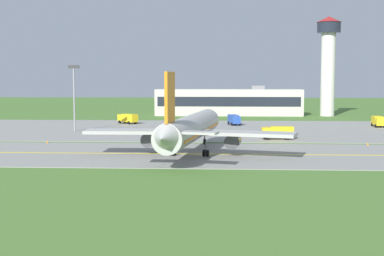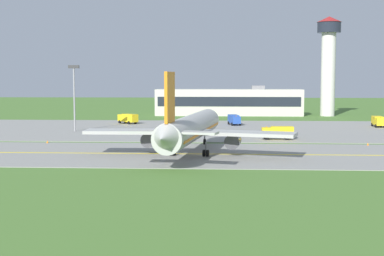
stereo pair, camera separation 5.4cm
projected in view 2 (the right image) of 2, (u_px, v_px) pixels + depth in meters
ground_plane at (200, 155)px, 86.75m from camera, size 500.00×500.00×0.00m
taxiway_strip at (200, 154)px, 86.75m from camera, size 240.00×28.00×0.10m
apron_pad at (251, 130)px, 127.95m from camera, size 140.00×52.00×0.10m
taxiway_centreline at (200, 154)px, 86.74m from camera, size 220.00×0.60×0.01m
airplane_lead at (191, 129)px, 85.65m from camera, size 32.26×39.64×12.70m
service_truck_baggage at (378, 121)px, 134.47m from camera, size 2.56×6.09×2.60m
service_truck_fuel at (278, 132)px, 107.06m from camera, size 6.05×2.48×2.60m
service_truck_catering at (128, 118)px, 143.93m from camera, size 5.85×5.51×2.60m
service_truck_pushback at (234, 119)px, 139.98m from camera, size 3.30×6.29×2.60m
terminal_building at (229, 102)px, 176.77m from camera, size 46.25×8.69×9.47m
control_tower at (328, 57)px, 172.71m from camera, size 7.60×7.60×30.80m
apron_light_mast at (74, 90)px, 123.00m from camera, size 2.40×0.50×14.70m
traffic_cone_near_edge at (368, 144)px, 97.62m from camera, size 0.44×0.44×0.60m
traffic_cone_mid_edge at (47, 142)px, 101.18m from camera, size 0.44×0.44×0.60m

